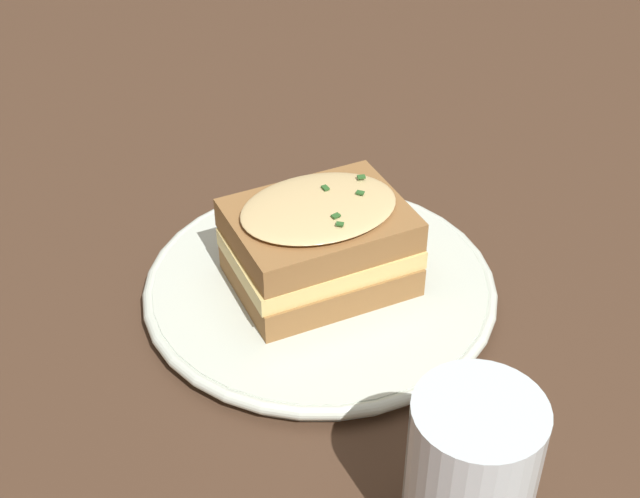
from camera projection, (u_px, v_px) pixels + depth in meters
name	position (u px, v px, depth m)	size (l,w,h in m)	color
ground_plane	(360.00, 313.00, 0.66)	(2.40, 2.40, 0.00)	#473021
dinner_plate	(320.00, 287.00, 0.67)	(0.27, 0.27, 0.02)	silver
sandwich	(320.00, 244.00, 0.65)	(0.14, 0.12, 0.07)	olive
water_glass	(470.00, 477.00, 0.48)	(0.07, 0.07, 0.11)	silver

